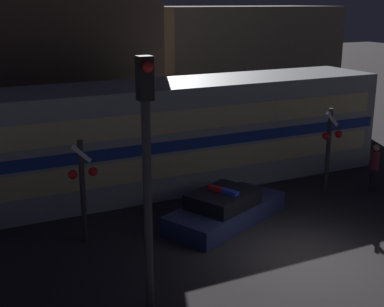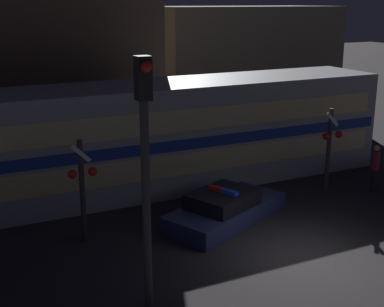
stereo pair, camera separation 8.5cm
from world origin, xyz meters
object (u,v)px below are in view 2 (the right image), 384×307
Objects in this scene: crossing_signal_near at (330,146)px; traffic_light_corner at (145,166)px; train at (163,136)px; pedestrian at (375,168)px; police_car at (225,209)px.

crossing_signal_near is 9.88m from traffic_light_corner.
train is 10.02× the size of pedestrian.
police_car is 4.95m from crossing_signal_near.
traffic_light_corner is at bearing -160.34° from pedestrian.
pedestrian is 11.25m from traffic_light_corner.
traffic_light_corner is at bearing -153.48° from crossing_signal_near.
traffic_light_corner reaches higher than police_car.
pedestrian is 0.31× the size of traffic_light_corner.
pedestrian is (6.67, -4.02, -1.04)m from train.
train is 6.08m from crossing_signal_near.
traffic_light_corner is (-8.72, -4.35, 1.64)m from crossing_signal_near.
traffic_light_corner reaches higher than pedestrian.
train is 3.83× the size of police_car.
police_car is 6.18m from traffic_light_corner.
pedestrian is 0.57× the size of crossing_signal_near.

